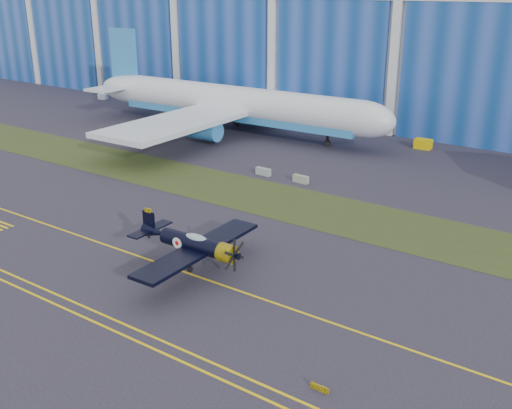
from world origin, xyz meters
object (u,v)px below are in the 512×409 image
Objects in this scene: warbird at (192,243)px; shipping_container at (322,119)px; tug at (423,144)px; jetliner at (235,66)px.

shipping_container is at bearing 106.82° from warbird.
tug is at bearing 87.08° from warbird.
shipping_container is at bearing 167.22° from tug.
warbird is 55.26m from shipping_container.
warbird reaches higher than tug.
warbird is at bearing -93.74° from shipping_container.
jetliner is at bearing 121.60° from warbird.
jetliner is at bearing -153.56° from shipping_container.
shipping_container is at bearing 46.92° from jetliner.
jetliner is (-26.86, 41.62, 7.73)m from warbird.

